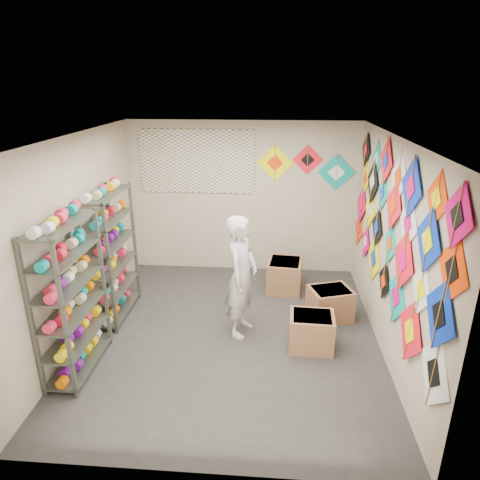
# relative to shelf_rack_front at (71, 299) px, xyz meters

# --- Properties ---
(ground) EXTENTS (4.50, 4.50, 0.00)m
(ground) POSITION_rel_shelf_rack_front_xyz_m (1.78, 0.85, -0.95)
(ground) COLOR #2D2A27
(room_walls) EXTENTS (4.50, 4.50, 4.50)m
(room_walls) POSITION_rel_shelf_rack_front_xyz_m (1.78, 0.85, 0.69)
(room_walls) COLOR #B7A68B
(room_walls) RESTS_ON ground
(shelf_rack_front) EXTENTS (0.40, 1.10, 1.90)m
(shelf_rack_front) POSITION_rel_shelf_rack_front_xyz_m (0.00, 0.00, 0.00)
(shelf_rack_front) COLOR #4C5147
(shelf_rack_front) RESTS_ON ground
(shelf_rack_back) EXTENTS (0.40, 1.10, 1.90)m
(shelf_rack_back) POSITION_rel_shelf_rack_front_xyz_m (0.00, 1.30, 0.00)
(shelf_rack_back) COLOR #4C5147
(shelf_rack_back) RESTS_ON ground
(string_spools) EXTENTS (0.12, 2.36, 0.12)m
(string_spools) POSITION_rel_shelf_rack_front_xyz_m (-0.00, 0.65, 0.10)
(string_spools) COLOR #EF2849
(string_spools) RESTS_ON ground
(kite_wall_display) EXTENTS (0.06, 4.35, 2.11)m
(kite_wall_display) POSITION_rel_shelf_rack_front_xyz_m (3.76, 0.75, 0.68)
(kite_wall_display) COLOR silver
(kite_wall_display) RESTS_ON room_walls
(back_wall_kites) EXTENTS (1.69, 0.02, 0.79)m
(back_wall_kites) POSITION_rel_shelf_rack_front_xyz_m (2.87, 3.09, 1.00)
(back_wall_kites) COLOR #FFF800
(back_wall_kites) RESTS_ON room_walls
(poster) EXTENTS (2.00, 0.01, 1.10)m
(poster) POSITION_rel_shelf_rack_front_xyz_m (0.98, 3.08, 1.05)
(poster) COLOR #624EAA
(poster) RESTS_ON room_walls
(shopkeeper) EXTENTS (0.83, 0.72, 1.70)m
(shopkeeper) POSITION_rel_shelf_rack_front_xyz_m (1.92, 0.95, -0.10)
(shopkeeper) COLOR beige
(shopkeeper) RESTS_ON ground
(carton_a) EXTENTS (0.59, 0.50, 0.48)m
(carton_a) POSITION_rel_shelf_rack_front_xyz_m (2.86, 0.64, -0.71)
(carton_a) COLOR brown
(carton_a) RESTS_ON ground
(carton_b) EXTENTS (0.70, 0.64, 0.48)m
(carton_b) POSITION_rel_shelf_rack_front_xyz_m (3.19, 1.40, -0.71)
(carton_b) COLOR brown
(carton_b) RESTS_ON ground
(carton_c) EXTENTS (0.61, 0.66, 0.53)m
(carton_c) POSITION_rel_shelf_rack_front_xyz_m (2.54, 2.26, -0.69)
(carton_c) COLOR brown
(carton_c) RESTS_ON ground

